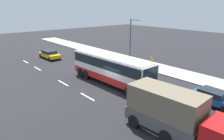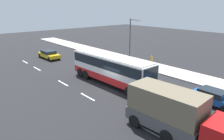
{
  "view_description": "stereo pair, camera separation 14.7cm",
  "coord_description": "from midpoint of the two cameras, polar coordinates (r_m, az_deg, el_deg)",
  "views": [
    {
      "loc": [
        16.31,
        -14.14,
        8.78
      ],
      "look_at": [
        -0.91,
        0.39,
        1.88
      ],
      "focal_mm": 33.74,
      "sensor_mm": 36.0,
      "label": 1
    },
    {
      "loc": [
        16.22,
        -14.25,
        8.78
      ],
      "look_at": [
        -0.91,
        0.39,
        1.88
      ],
      "focal_mm": 33.74,
      "sensor_mm": 36.0,
      "label": 2
    }
  ],
  "objects": [
    {
      "name": "ground_plane",
      "position": [
        23.31,
        0.89,
        -5.12
      ],
      "size": [
        120.0,
        120.0,
        0.0
      ],
      "primitive_type": "plane",
      "color": "black"
    },
    {
      "name": "sidewalk_curb",
      "position": [
        30.42,
        15.24,
        -0.23
      ],
      "size": [
        80.0,
        4.0,
        0.15
      ],
      "primitive_type": "cube",
      "color": "#A8A399",
      "rests_on": "ground_plane"
    },
    {
      "name": "lane_centreline",
      "position": [
        21.23,
        -5.98,
        -7.5
      ],
      "size": [
        38.78,
        0.16,
        0.01
      ],
      "color": "white",
      "rests_on": "ground_plane"
    },
    {
      "name": "coach_bus",
      "position": [
        24.21,
        -0.15,
        0.99
      ],
      "size": [
        11.49,
        3.04,
        3.38
      ],
      "rotation": [
        0.0,
        0.0,
        0.04
      ],
      "color": "red",
      "rests_on": "ground_plane"
    },
    {
      "name": "cargo_truck",
      "position": [
        15.34,
        17.08,
        -11.25
      ],
      "size": [
        7.82,
        3.09,
        3.25
      ],
      "rotation": [
        0.0,
        0.0,
        0.06
      ],
      "color": "red",
      "rests_on": "ground_plane"
    },
    {
      "name": "car_red_compact",
      "position": [
        31.02,
        -3.05,
        1.95
      ],
      "size": [
        4.32,
        2.22,
        1.34
      ],
      "rotation": [
        0.0,
        0.0,
        0.1
      ],
      "color": "#B21919",
      "rests_on": "ground_plane"
    },
    {
      "name": "car_yellow_taxi",
      "position": [
        38.07,
        -16.48,
        4.14
      ],
      "size": [
        4.82,
        2.17,
        1.4
      ],
      "rotation": [
        0.0,
        0.0,
        0.04
      ],
      "color": "gold",
      "rests_on": "ground_plane"
    },
    {
      "name": "car_blue_saloon",
      "position": [
        21.58,
        25.88,
        -6.62
      ],
      "size": [
        4.09,
        1.96,
        1.42
      ],
      "rotation": [
        0.0,
        0.0,
        -0.03
      ],
      "color": "#194799",
      "rests_on": "ground_plane"
    },
    {
      "name": "pedestrian_near_curb",
      "position": [
        31.76,
        10.9,
        2.73
      ],
      "size": [
        0.32,
        0.32,
        1.67
      ],
      "rotation": [
        0.0,
        0.0,
        6.11
      ],
      "color": "brown",
      "rests_on": "sidewalk_curb"
    },
    {
      "name": "street_lamp",
      "position": [
        31.95,
        5.42,
        8.54
      ],
      "size": [
        1.97,
        0.24,
        6.84
      ],
      "color": "#47474C",
      "rests_on": "sidewalk_curb"
    }
  ]
}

